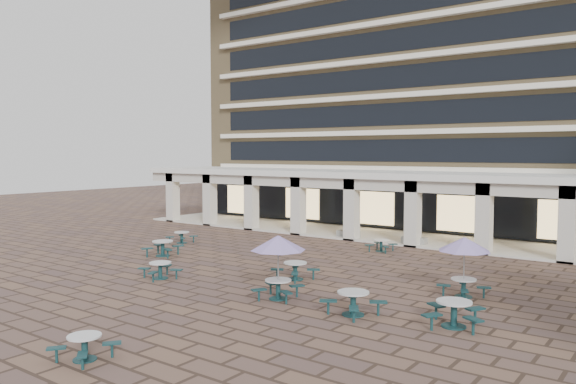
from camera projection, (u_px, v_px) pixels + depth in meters
name	position (u px, v px, depth m)	size (l,w,h in m)	color
ground	(254.00, 279.00, 25.09)	(120.00, 120.00, 0.00)	brown
apartment_building	(458.00, 65.00, 44.66)	(40.00, 15.50, 25.20)	#9C8258
retail_arcade	(398.00, 193.00, 36.76)	(42.00, 6.60, 4.40)	white
picnic_table_2	(84.00, 345.00, 15.24)	(1.68, 1.68, 0.69)	#164142
picnic_table_5	(163.00, 247.00, 30.64)	(2.28, 2.28, 0.84)	#164142
picnic_table_6	(278.00, 245.00, 21.48)	(2.13, 2.13, 2.46)	#164142
picnic_table_7	(454.00, 311.00, 18.13)	(2.25, 2.25, 0.86)	#164142
picnic_table_8	(160.00, 269.00, 25.13)	(1.99, 1.99, 0.74)	#164142
picnic_table_9	(295.00, 269.00, 24.94)	(1.96, 1.96, 0.78)	#164142
picnic_table_10	(353.00, 301.00, 19.46)	(2.16, 2.16, 0.84)	#164142
picnic_table_11	(464.00, 247.00, 21.80)	(2.03, 2.03, 2.35)	#164142
picnic_table_12	(182.00, 236.00, 35.03)	(1.71, 1.71, 0.71)	#164142
picnic_table_13	(381.00, 244.00, 32.06)	(1.56, 1.56, 0.68)	#164142
planter_left	(348.00, 230.00, 36.97)	(1.50, 0.64, 1.31)	#989892
planter_right	(414.00, 238.00, 34.23)	(1.50, 0.61, 1.21)	#989892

